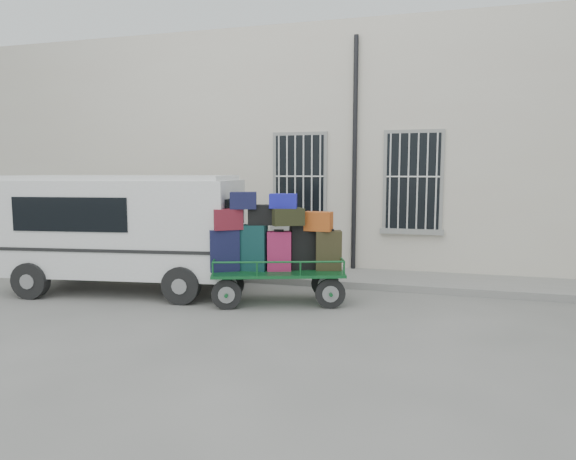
{
  "coord_description": "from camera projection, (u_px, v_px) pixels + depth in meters",
  "views": [
    {
      "loc": [
        2.75,
        -9.24,
        2.48
      ],
      "look_at": [
        -0.14,
        1.0,
        1.26
      ],
      "focal_mm": 32.0,
      "sensor_mm": 36.0,
      "label": 1
    }
  ],
  "objects": [
    {
      "name": "ground",
      "position": [
        281.0,
        301.0,
        9.86
      ],
      "size": [
        80.0,
        80.0,
        0.0
      ],
      "primitive_type": "plane",
      "color": "#63625E",
      "rests_on": "ground"
    },
    {
      "name": "building",
      "position": [
        335.0,
        153.0,
        14.78
      ],
      "size": [
        24.0,
        5.15,
        6.0
      ],
      "color": "beige",
      "rests_on": "ground"
    },
    {
      "name": "sidewalk",
      "position": [
        308.0,
        275.0,
        11.96
      ],
      "size": [
        24.0,
        1.7,
        0.15
      ],
      "primitive_type": "cube",
      "color": "gray",
      "rests_on": "ground"
    },
    {
      "name": "luggage_cart",
      "position": [
        274.0,
        247.0,
        9.59
      ],
      "size": [
        2.9,
        1.8,
        2.1
      ],
      "rotation": [
        0.0,
        0.0,
        0.31
      ],
      "color": "black",
      "rests_on": "ground"
    },
    {
      "name": "van",
      "position": [
        125.0,
        225.0,
        10.65
      ],
      "size": [
        4.99,
        2.67,
        2.4
      ],
      "rotation": [
        0.0,
        0.0,
        0.14
      ],
      "color": "silver",
      "rests_on": "ground"
    }
  ]
}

